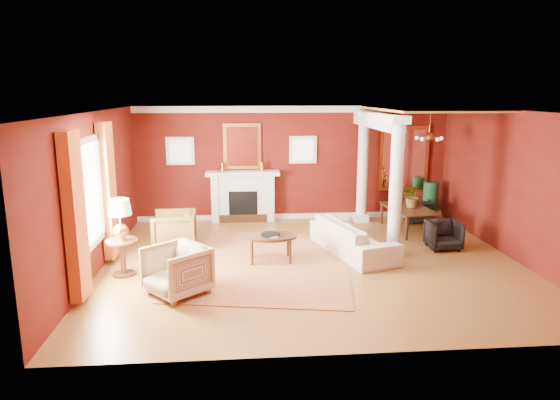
{
  "coord_description": "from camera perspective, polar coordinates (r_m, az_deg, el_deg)",
  "views": [
    {
      "loc": [
        -1.39,
        -9.15,
        3.25
      ],
      "look_at": [
        -0.59,
        0.46,
        1.15
      ],
      "focal_mm": 32.0,
      "sensor_mm": 36.0,
      "label": 1
    }
  ],
  "objects": [
    {
      "name": "flank_window_left",
      "position": [
        12.78,
        -11.34,
        5.53
      ],
      "size": [
        0.7,
        0.07,
        0.7
      ],
      "color": "silver",
      "rests_on": "room_shell"
    },
    {
      "name": "dining_table",
      "position": [
        12.22,
        14.6,
        -1.39
      ],
      "size": [
        0.73,
        1.65,
        0.89
      ],
      "primitive_type": "imported",
      "rotation": [
        0.0,
        0.0,
        1.68
      ],
      "color": "black",
      "rests_on": "ground"
    },
    {
      "name": "left_window",
      "position": [
        9.1,
        -20.64,
        -0.09
      ],
      "size": [
        0.21,
        2.55,
        2.6
      ],
      "color": "white",
      "rests_on": "room_shell"
    },
    {
      "name": "dining_mirror",
      "position": [
        13.42,
        13.97,
        4.64
      ],
      "size": [
        1.3,
        0.07,
        1.7
      ],
      "color": "#C78C3A",
      "rests_on": "room_shell"
    },
    {
      "name": "rug",
      "position": [
        9.76,
        -1.46,
        -7.13
      ],
      "size": [
        3.8,
        4.65,
        0.02
      ],
      "primitive_type": "cube",
      "rotation": [
        0.0,
        0.0,
        -0.17
      ],
      "color": "maroon",
      "rests_on": "ground"
    },
    {
      "name": "amber_ceiling",
      "position": [
        11.7,
        16.74,
        9.91
      ],
      "size": [
        2.3,
        3.4,
        0.04
      ],
      "primitive_type": "cube",
      "color": "gold",
      "rests_on": "room_shell"
    },
    {
      "name": "coffee_book",
      "position": [
        9.6,
        -1.28,
        -3.46
      ],
      "size": [
        0.18,
        0.05,
        0.24
      ],
      "primitive_type": "imported",
      "rotation": [
        0.0,
        0.0,
        -0.16
      ],
      "color": "black",
      "rests_on": "coffee_table"
    },
    {
      "name": "dining_chair_near",
      "position": [
        11.05,
        18.21,
        -3.69
      ],
      "size": [
        0.64,
        0.6,
        0.66
      ],
      "primitive_type": "imported",
      "rotation": [
        0.0,
        0.0,
        0.0
      ],
      "color": "black",
      "rests_on": "ground"
    },
    {
      "name": "crown_trim",
      "position": [
        12.7,
        1.56,
        10.33
      ],
      "size": [
        8.0,
        0.08,
        0.16
      ],
      "primitive_type": "cube",
      "color": "silver",
      "rests_on": "room_shell"
    },
    {
      "name": "header_beam",
      "position": [
        11.49,
        10.98,
        8.92
      ],
      "size": [
        0.3,
        3.2,
        0.32
      ],
      "primitive_type": "cube",
      "color": "silver",
      "rests_on": "column_front"
    },
    {
      "name": "column_back",
      "position": [
        12.67,
        9.43,
        3.84
      ],
      "size": [
        0.36,
        0.36,
        2.8
      ],
      "color": "silver",
      "rests_on": "ground"
    },
    {
      "name": "potted_plant",
      "position": [
        12.14,
        15.03,
        1.65
      ],
      "size": [
        0.61,
        0.65,
        0.41
      ],
      "primitive_type": "imported",
      "rotation": [
        0.0,
        0.0,
        -0.3
      ],
      "color": "#26591E",
      "rests_on": "dining_table"
    },
    {
      "name": "green_urn",
      "position": [
        13.41,
        16.76,
        -0.55
      ],
      "size": [
        0.42,
        0.42,
        1.01
      ],
      "color": "#133C1F",
      "rests_on": "ground"
    },
    {
      "name": "flank_window_right",
      "position": [
        12.81,
        2.65,
        5.76
      ],
      "size": [
        0.7,
        0.07,
        0.7
      ],
      "color": "silver",
      "rests_on": "room_shell"
    },
    {
      "name": "room_shell",
      "position": [
        9.34,
        3.85,
        4.67
      ],
      "size": [
        8.04,
        7.04,
        2.92
      ],
      "color": "#54170B",
      "rests_on": "ground"
    },
    {
      "name": "chandelier",
      "position": [
        11.8,
        16.69,
        6.9
      ],
      "size": [
        0.6,
        0.62,
        0.75
      ],
      "color": "#B57A39",
      "rests_on": "room_shell"
    },
    {
      "name": "side_table",
      "position": [
        9.3,
        -17.74,
        -2.75
      ],
      "size": [
        0.56,
        0.56,
        1.4
      ],
      "rotation": [
        0.0,
        0.0,
        0.41
      ],
      "color": "black",
      "rests_on": "ground"
    },
    {
      "name": "armchair_leopard",
      "position": [
        10.7,
        -12.01,
        -3.2
      ],
      "size": [
        0.83,
        0.88,
        0.89
      ],
      "primitive_type": "imported",
      "rotation": [
        0.0,
        0.0,
        -1.54
      ],
      "color": "black",
      "rests_on": "ground"
    },
    {
      "name": "overmantel_mirror",
      "position": [
        12.68,
        -4.35,
        6.13
      ],
      "size": [
        0.95,
        0.07,
        1.15
      ],
      "color": "#C78C3A",
      "rests_on": "fireplace"
    },
    {
      "name": "dining_chair_far",
      "position": [
        13.09,
        15.37,
        -1.05
      ],
      "size": [
        0.71,
        0.67,
        0.66
      ],
      "primitive_type": "imported",
      "rotation": [
        0.0,
        0.0,
        3.03
      ],
      "color": "black",
      "rests_on": "ground"
    },
    {
      "name": "armchair_stripe",
      "position": [
        8.33,
        -11.72,
        -7.64
      ],
      "size": [
        1.18,
        1.19,
        0.89
      ],
      "primitive_type": "imported",
      "rotation": [
        0.0,
        0.0,
        -0.85
      ],
      "color": "#CAB486",
      "rests_on": "ground"
    },
    {
      "name": "ground",
      "position": [
        9.81,
        3.68,
        -7.09
      ],
      "size": [
        8.0,
        8.0,
        0.0
      ],
      "primitive_type": "plane",
      "color": "brown",
      "rests_on": "ground"
    },
    {
      "name": "coffee_table",
      "position": [
        9.7,
        -1.1,
        -4.31
      ],
      "size": [
        1.04,
        1.04,
        0.53
      ],
      "rotation": [
        0.0,
        0.0,
        0.24
      ],
      "color": "black",
      "rests_on": "ground"
    },
    {
      "name": "fireplace",
      "position": [
        12.74,
        -4.25,
        0.44
      ],
      "size": [
        1.85,
        0.42,
        1.29
      ],
      "color": "silver",
      "rests_on": "ground"
    },
    {
      "name": "column_front",
      "position": [
        10.11,
        13.12,
        1.57
      ],
      "size": [
        0.36,
        0.36,
        2.8
      ],
      "color": "silver",
      "rests_on": "ground"
    },
    {
      "name": "sofa",
      "position": [
        10.29,
        8.36,
        -3.65
      ],
      "size": [
        1.28,
        2.4,
        0.9
      ],
      "primitive_type": "imported",
      "rotation": [
        0.0,
        0.0,
        1.85
      ],
      "color": "beige",
      "rests_on": "ground"
    },
    {
      "name": "base_trim",
      "position": [
        13.08,
        1.49,
        -1.84
      ],
      "size": [
        8.0,
        0.08,
        0.12
      ],
      "primitive_type": "cube",
      "color": "silver",
      "rests_on": "ground"
    }
  ]
}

